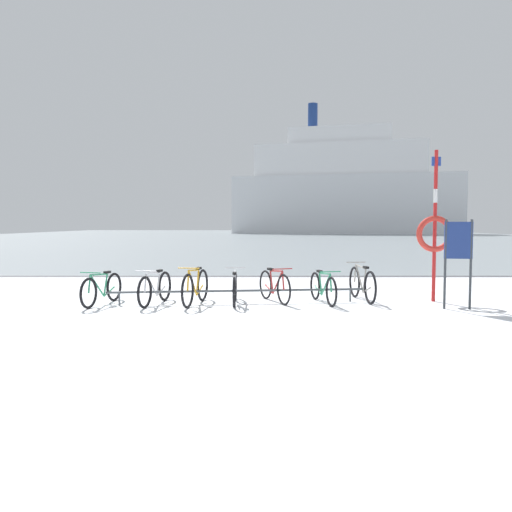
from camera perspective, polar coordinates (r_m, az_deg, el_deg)
The scene contains 12 objects.
ground at distance 60.85m, azimuth -0.96°, elevation 1.97°, with size 80.00×132.00×0.08m.
bike_rack at distance 11.32m, azimuth -2.23°, elevation -3.89°, with size 5.59×0.64×0.31m.
bicycle_0 at distance 11.61m, azimuth -16.79°, elevation -3.52°, with size 0.55×1.68×0.75m.
bicycle_1 at distance 11.37m, azimuth -11.22°, elevation -3.52°, with size 0.54×1.70×0.78m.
bicycle_2 at distance 11.23m, azimuth -6.87°, elevation -3.43°, with size 0.52×1.72×0.84m.
bicycle_3 at distance 11.30m, azimuth -2.52°, elevation -3.54°, with size 0.46×1.72×0.76m.
bicycle_4 at distance 11.53m, azimuth 1.86°, elevation -3.33°, with size 0.71×1.55×0.79m.
bicycle_5 at distance 11.45m, azimuth 7.21°, elevation -3.49°, with size 0.52×1.70×0.75m.
bicycle_6 at distance 11.96m, azimuth 11.43°, elevation -3.02°, with size 0.46×1.82×0.85m.
info_sign at distance 11.27m, azimuth 21.21°, elevation 0.74°, with size 0.55×0.13×1.83m.
rescue_post at distance 12.20m, azimuth 18.91°, elevation 2.64°, with size 0.82×0.12×3.37m.
ferry_ship at distance 87.42m, azimuth 9.45°, elevation 7.20°, with size 37.72×17.73×21.57m.
Camera 1 is at (0.83, -6.91, 1.76)m, focal length 36.31 mm.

